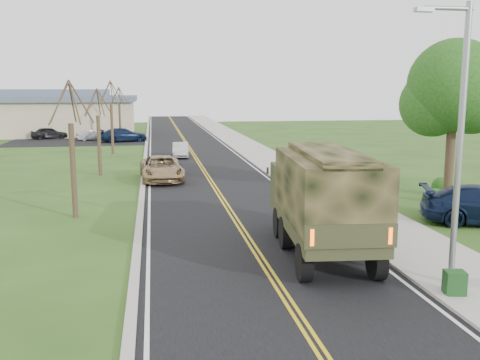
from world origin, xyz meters
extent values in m
plane|color=#264517|center=(0.00, 0.00, 0.00)|extent=(160.00, 160.00, 0.00)
cube|color=black|center=(0.00, 40.00, 0.01)|extent=(8.00, 120.00, 0.01)
cube|color=#9E998E|center=(4.15, 40.00, 0.06)|extent=(0.30, 120.00, 0.12)
cube|color=#9E998E|center=(5.90, 40.00, 0.05)|extent=(3.20, 120.00, 0.10)
cube|color=#9E998E|center=(-4.15, 40.00, 0.05)|extent=(0.30, 120.00, 0.10)
cylinder|color=gray|center=(5.00, -0.50, 4.00)|extent=(0.18, 0.18, 8.00)
cylinder|color=gray|center=(4.40, -0.50, 7.80)|extent=(1.40, 0.12, 0.12)
cube|color=gray|center=(3.70, -0.50, 7.75)|extent=(0.50, 0.22, 0.12)
cylinder|color=#38281C|center=(11.00, 10.00, 2.52)|extent=(0.44, 0.44, 5.04)
sphere|color=#144513|center=(11.00, 10.00, 5.85)|extent=(4.50, 4.50, 4.50)
sphere|color=#144513|center=(10.20, 10.50, 4.95)|extent=(3.24, 3.24, 3.24)
sphere|color=#144513|center=(11.70, 9.60, 5.22)|extent=(3.42, 3.42, 3.42)
cylinder|color=#38281C|center=(-7.00, 10.00, 2.10)|extent=(0.24, 0.24, 4.20)
cylinder|color=#38281C|center=(-6.52, 10.13, 5.13)|extent=(1.01, 0.33, 1.90)
cylinder|color=#38281C|center=(-6.97, 10.62, 5.05)|extent=(0.13, 1.29, 1.74)
cylinder|color=#38281C|center=(-7.46, 10.18, 5.13)|extent=(0.98, 0.43, 1.90)
cylinder|color=#38281C|center=(-7.39, 9.52, 5.05)|extent=(0.79, 1.05, 1.77)
cylinder|color=#38281C|center=(-6.73, 9.59, 5.13)|extent=(0.58, 0.90, 1.90)
cylinder|color=#38281C|center=(-7.00, 22.00, 1.98)|extent=(0.24, 0.24, 3.96)
cylinder|color=#38281C|center=(-6.55, 22.12, 4.83)|extent=(0.96, 0.32, 1.79)
cylinder|color=#38281C|center=(-6.97, 22.58, 4.76)|extent=(0.12, 1.22, 1.65)
cylinder|color=#38281C|center=(-7.43, 22.17, 4.83)|extent=(0.93, 0.41, 1.79)
cylinder|color=#38281C|center=(-7.37, 21.55, 4.76)|extent=(0.75, 0.99, 1.67)
cylinder|color=#38281C|center=(-6.75, 21.61, 4.83)|extent=(0.55, 0.85, 1.80)
cylinder|color=#38281C|center=(-7.00, 34.00, 2.22)|extent=(0.24, 0.24, 4.44)
cylinder|color=#38281C|center=(-6.50, 34.13, 5.42)|extent=(1.07, 0.35, 2.00)
cylinder|color=#38281C|center=(-6.97, 34.65, 5.34)|extent=(0.13, 1.36, 1.84)
cylinder|color=#38281C|center=(-7.49, 34.19, 5.42)|extent=(1.03, 0.46, 2.00)
cylinder|color=#38281C|center=(-7.41, 33.49, 5.34)|extent=(0.83, 1.10, 1.87)
cylinder|color=#38281C|center=(-6.72, 33.56, 5.42)|extent=(0.61, 0.95, 2.01)
cylinder|color=#38281C|center=(-7.00, 46.00, 2.04)|extent=(0.24, 0.24, 4.08)
cylinder|color=#38281C|center=(-6.54, 46.12, 4.98)|extent=(0.99, 0.33, 1.84)
cylinder|color=#38281C|center=(-6.97, 46.60, 4.91)|extent=(0.13, 1.25, 1.69)
cylinder|color=#38281C|center=(-7.45, 46.17, 4.98)|extent=(0.95, 0.42, 1.85)
cylinder|color=#38281C|center=(-7.38, 45.53, 4.91)|extent=(0.77, 1.02, 1.72)
cylinder|color=#38281C|center=(-6.74, 45.60, 4.98)|extent=(0.57, 0.88, 1.85)
cube|color=tan|center=(-16.00, 56.00, 2.10)|extent=(20.00, 12.00, 4.20)
cube|color=#475466|center=(-16.00, 56.00, 4.50)|extent=(21.00, 13.00, 0.70)
cube|color=#475466|center=(-16.00, 56.00, 5.20)|extent=(14.00, 8.00, 0.90)
cube|color=black|center=(-10.00, 46.00, 0.01)|extent=(18.00, 10.00, 0.02)
cylinder|color=black|center=(0.86, 0.52, 0.58)|extent=(0.46, 1.19, 1.16)
cylinder|color=black|center=(3.06, 0.33, 0.58)|extent=(0.46, 1.19, 1.16)
cylinder|color=black|center=(1.14, 3.88, 0.58)|extent=(0.46, 1.19, 1.16)
cylinder|color=black|center=(3.34, 3.70, 0.58)|extent=(0.46, 1.19, 1.16)
cylinder|color=black|center=(1.26, 5.35, 0.58)|extent=(0.46, 1.19, 1.16)
cylinder|color=black|center=(3.47, 5.17, 0.58)|extent=(0.46, 1.19, 1.16)
cube|color=#33371E|center=(2.19, 3.16, 1.11)|extent=(3.14, 7.57, 0.37)
cube|color=#33371E|center=(2.41, 5.84, 2.00)|extent=(2.69, 2.21, 1.48)
cube|color=black|center=(2.49, 6.78, 2.21)|extent=(2.32, 0.28, 0.74)
cube|color=#33371E|center=(2.11, 2.27, 1.37)|extent=(3.09, 5.79, 0.16)
cube|color=black|center=(2.11, 2.27, 2.48)|extent=(3.09, 5.79, 2.11)
cube|color=black|center=(2.11, 2.27, 3.58)|extent=(2.15, 5.71, 0.26)
cube|color=#33371E|center=(1.88, -0.52, 1.63)|extent=(2.64, 0.35, 0.69)
cube|color=#FF590C|center=(0.77, -0.49, 1.63)|extent=(0.11, 0.05, 0.47)
cube|color=#FF590C|center=(2.98, -0.67, 1.63)|extent=(0.11, 0.05, 0.47)
imported|color=#9D8158|center=(-3.00, 19.29, 0.76)|extent=(2.80, 5.58, 1.52)
imported|color=silver|center=(-1.21, 30.72, 0.61)|extent=(1.47, 3.78, 1.23)
cube|color=#163E17|center=(4.60, -1.35, 0.43)|extent=(0.63, 0.55, 0.65)
imported|color=black|center=(-15.22, 50.00, 0.69)|extent=(4.34, 2.85, 1.37)
imported|color=#B3B3B8|center=(-10.12, 47.35, 0.59)|extent=(3.76, 2.31, 1.17)
imported|color=#0D1933|center=(-6.64, 45.22, 0.74)|extent=(5.51, 3.49, 1.49)
camera|label=1|loc=(-3.49, -14.21, 5.67)|focal=40.00mm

